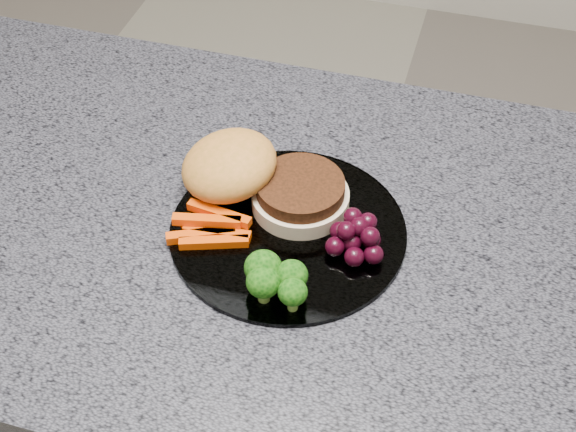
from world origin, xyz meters
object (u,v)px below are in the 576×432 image
(island_cabinet, at_px, (256,432))
(burger, at_px, (254,179))
(grape_bunch, at_px, (357,236))
(plate, at_px, (288,231))

(island_cabinet, xyz_separation_m, burger, (0.00, 0.04, 0.50))
(grape_bunch, bearing_deg, plate, 175.82)
(island_cabinet, bearing_deg, burger, 86.20)
(plate, xyz_separation_m, burger, (-0.05, 0.04, 0.03))
(plate, height_order, burger, burger)
(island_cabinet, distance_m, grape_bunch, 0.51)
(island_cabinet, xyz_separation_m, grape_bunch, (0.13, -0.01, 0.49))
(burger, xyz_separation_m, grape_bunch, (0.13, -0.05, -0.01))
(island_cabinet, relative_size, burger, 5.65)
(plate, relative_size, burger, 1.22)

